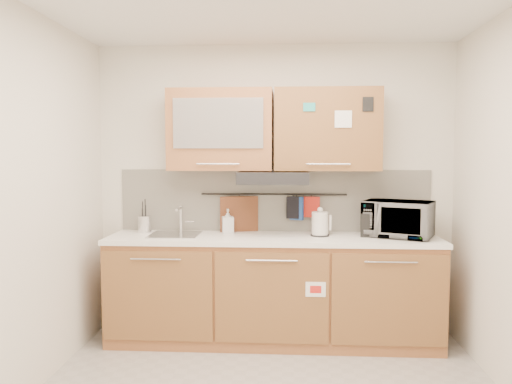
# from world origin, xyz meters

# --- Properties ---
(wall_back) EXTENTS (3.20, 0.00, 3.20)m
(wall_back) POSITION_xyz_m (0.00, 1.50, 1.30)
(wall_back) COLOR silver
(wall_back) RESTS_ON ground
(wall_left) EXTENTS (0.00, 3.00, 3.00)m
(wall_left) POSITION_xyz_m (-1.60, 0.00, 1.30)
(wall_left) COLOR silver
(wall_left) RESTS_ON ground
(base_cabinet) EXTENTS (2.80, 0.64, 0.88)m
(base_cabinet) POSITION_xyz_m (0.00, 1.19, 0.41)
(base_cabinet) COLOR #AD6D3D
(base_cabinet) RESTS_ON floor
(countertop) EXTENTS (2.82, 0.62, 0.04)m
(countertop) POSITION_xyz_m (0.00, 1.19, 0.90)
(countertop) COLOR white
(countertop) RESTS_ON base_cabinet
(backsplash) EXTENTS (2.80, 0.02, 0.56)m
(backsplash) POSITION_xyz_m (0.00, 1.49, 1.20)
(backsplash) COLOR silver
(backsplash) RESTS_ON countertop
(upper_cabinets) EXTENTS (1.82, 0.37, 0.70)m
(upper_cabinets) POSITION_xyz_m (-0.00, 1.32, 1.83)
(upper_cabinets) COLOR #AD6D3D
(upper_cabinets) RESTS_ON wall_back
(range_hood) EXTENTS (0.60, 0.46, 0.10)m
(range_hood) POSITION_xyz_m (0.00, 1.25, 1.42)
(range_hood) COLOR black
(range_hood) RESTS_ON upper_cabinets
(sink) EXTENTS (0.42, 0.40, 0.26)m
(sink) POSITION_xyz_m (-0.85, 1.21, 0.92)
(sink) COLOR silver
(sink) RESTS_ON countertop
(utensil_rail) EXTENTS (1.30, 0.02, 0.02)m
(utensil_rail) POSITION_xyz_m (0.00, 1.45, 1.26)
(utensil_rail) COLOR black
(utensil_rail) RESTS_ON backsplash
(utensil_crock) EXTENTS (0.13, 0.13, 0.30)m
(utensil_crock) POSITION_xyz_m (-1.15, 1.33, 1.00)
(utensil_crock) COLOR silver
(utensil_crock) RESTS_ON countertop
(kettle) EXTENTS (0.18, 0.17, 0.25)m
(kettle) POSITION_xyz_m (0.40, 1.24, 1.02)
(kettle) COLOR silver
(kettle) RESTS_ON countertop
(toaster) EXTENTS (0.29, 0.21, 0.20)m
(toaster) POSITION_xyz_m (0.89, 1.23, 1.02)
(toaster) COLOR black
(toaster) RESTS_ON countertop
(microwave) EXTENTS (0.66, 0.57, 0.31)m
(microwave) POSITION_xyz_m (1.06, 1.24, 1.07)
(microwave) COLOR #999999
(microwave) RESTS_ON countertop
(soap_bottle) EXTENTS (0.12, 0.12, 0.22)m
(soap_bottle) POSITION_xyz_m (-0.40, 1.34, 1.03)
(soap_bottle) COLOR #999999
(soap_bottle) RESTS_ON countertop
(cutting_board) EXTENTS (0.34, 0.11, 0.43)m
(cutting_board) POSITION_xyz_m (-0.31, 1.44, 1.03)
(cutting_board) COLOR brown
(cutting_board) RESTS_ON utensil_rail
(oven_mitt) EXTENTS (0.13, 0.08, 0.21)m
(oven_mitt) POSITION_xyz_m (0.21, 1.44, 1.14)
(oven_mitt) COLOR #1F4590
(oven_mitt) RESTS_ON utensil_rail
(dark_pouch) EXTENTS (0.13, 0.06, 0.20)m
(dark_pouch) POSITION_xyz_m (0.18, 1.44, 1.14)
(dark_pouch) COLOR black
(dark_pouch) RESTS_ON utensil_rail
(pot_holder) EXTENTS (0.15, 0.05, 0.18)m
(pot_holder) POSITION_xyz_m (0.34, 1.44, 1.15)
(pot_holder) COLOR red
(pot_holder) RESTS_ON utensil_rail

